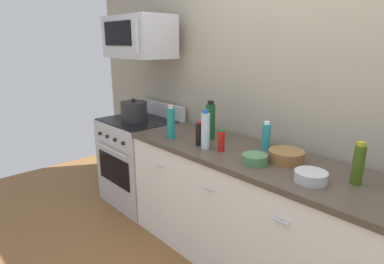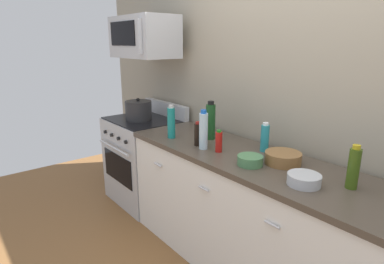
% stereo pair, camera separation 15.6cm
% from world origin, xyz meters
% --- Properties ---
extents(back_wall, '(5.60, 0.10, 2.70)m').
position_xyz_m(back_wall, '(0.00, 0.41, 1.35)').
color(back_wall, '#9E937F').
rests_on(back_wall, ground_plane).
extents(counter_unit, '(2.51, 0.66, 0.92)m').
position_xyz_m(counter_unit, '(0.00, -0.00, 0.46)').
color(counter_unit, white).
rests_on(counter_unit, ground_plane).
extents(range_oven, '(0.76, 0.69, 1.07)m').
position_xyz_m(range_oven, '(-1.63, 0.00, 0.47)').
color(range_oven, '#B7BABF').
rests_on(range_oven, ground_plane).
extents(microwave, '(0.74, 0.44, 0.40)m').
position_xyz_m(microwave, '(-1.63, 0.05, 1.75)').
color(microwave, '#B7BABF').
extents(bottle_dish_soap, '(0.06, 0.06, 0.22)m').
position_xyz_m(bottle_dish_soap, '(-0.18, 0.17, 1.02)').
color(bottle_dish_soap, teal).
rests_on(bottle_dish_soap, countertop_slab).
extents(bottle_hot_sauce_red, '(0.05, 0.05, 0.17)m').
position_xyz_m(bottle_hot_sauce_red, '(-0.38, -0.10, 1.00)').
color(bottle_hot_sauce_red, '#B21914').
rests_on(bottle_hot_sauce_red, countertop_slab).
extents(bottle_water_clear, '(0.07, 0.07, 0.30)m').
position_xyz_m(bottle_water_clear, '(-0.51, -0.14, 1.06)').
color(bottle_water_clear, silver).
rests_on(bottle_water_clear, countertop_slab).
extents(bottle_olive_oil, '(0.06, 0.06, 0.25)m').
position_xyz_m(bottle_olive_oil, '(0.52, 0.05, 1.04)').
color(bottle_olive_oil, '#385114').
rests_on(bottle_olive_oil, countertop_slab).
extents(bottle_soy_sauce_dark, '(0.06, 0.06, 0.19)m').
position_xyz_m(bottle_soy_sauce_dark, '(-0.59, -0.12, 1.01)').
color(bottle_soy_sauce_dark, black).
rests_on(bottle_soy_sauce_dark, countertop_slab).
extents(bottle_wine_green, '(0.08, 0.08, 0.32)m').
position_xyz_m(bottle_wine_green, '(-0.66, 0.08, 1.07)').
color(bottle_wine_green, '#19471E').
rests_on(bottle_wine_green, countertop_slab).
extents(bottle_sparkling_teal, '(0.07, 0.07, 0.28)m').
position_xyz_m(bottle_sparkling_teal, '(-0.89, -0.16, 1.05)').
color(bottle_sparkling_teal, '#197F7A').
rests_on(bottle_sparkling_teal, countertop_slab).
extents(bowl_green_glaze, '(0.17, 0.17, 0.06)m').
position_xyz_m(bowl_green_glaze, '(-0.06, -0.12, 0.95)').
color(bowl_green_glaze, '#477A4C').
rests_on(bowl_green_glaze, countertop_slab).
extents(bowl_wooden_salad, '(0.24, 0.24, 0.08)m').
position_xyz_m(bowl_wooden_salad, '(0.06, 0.07, 0.96)').
color(bowl_wooden_salad, brown).
rests_on(bowl_wooden_salad, countertop_slab).
extents(bowl_steel_prep, '(0.19, 0.19, 0.06)m').
position_xyz_m(bowl_steel_prep, '(0.33, -0.11, 0.95)').
color(bowl_steel_prep, '#B2B5BA').
rests_on(bowl_steel_prep, countertop_slab).
extents(stockpot, '(0.27, 0.27, 0.23)m').
position_xyz_m(stockpot, '(-1.63, -0.05, 1.02)').
color(stockpot, '#262628').
rests_on(stockpot, range_oven).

